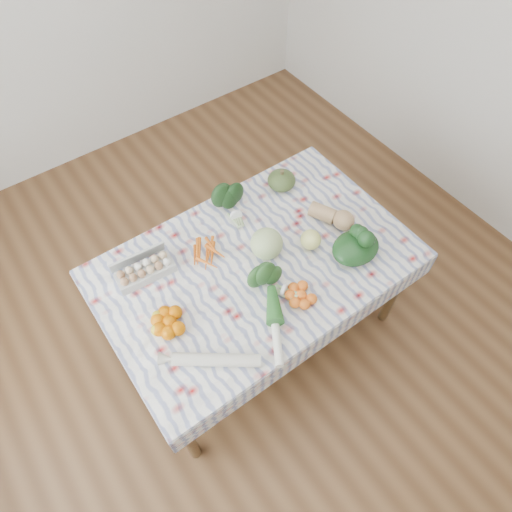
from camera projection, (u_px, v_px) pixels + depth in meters
ground at (256, 327)px, 3.05m from camera, size 4.50×4.50×0.00m
dining_table at (256, 271)px, 2.50m from camera, size 1.60×1.00×0.75m
tablecloth at (256, 263)px, 2.43m from camera, size 1.66×1.06×0.01m
egg_carton at (145, 271)px, 2.35m from camera, size 0.31×0.15×0.08m
carrot_bunch at (207, 256)px, 2.43m from camera, size 0.23×0.21×0.04m
kale_bunch at (233, 204)px, 2.56m from camera, size 0.22×0.20×0.16m
kabocha_squash at (282, 180)px, 2.70m from camera, size 0.19×0.19×0.11m
cabbage at (267, 244)px, 2.39m from camera, size 0.23×0.23×0.17m
butternut_squash at (332, 215)px, 2.54m from camera, size 0.21×0.28×0.12m
orange_cluster at (169, 322)px, 2.18m from camera, size 0.29×0.29×0.07m
broccoli at (274, 284)px, 2.28m from camera, size 0.22×0.22×0.12m
mandarin_cluster at (301, 294)px, 2.28m from camera, size 0.22×0.22×0.06m
grapefruit at (311, 240)px, 2.45m from camera, size 0.15×0.15×0.11m
spinach_bag at (356, 248)px, 2.41m from camera, size 0.29×0.24×0.12m
daikon at (217, 360)px, 2.08m from camera, size 0.38×0.31×0.06m
leek at (275, 327)px, 2.18m from camera, size 0.25×0.36×0.04m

